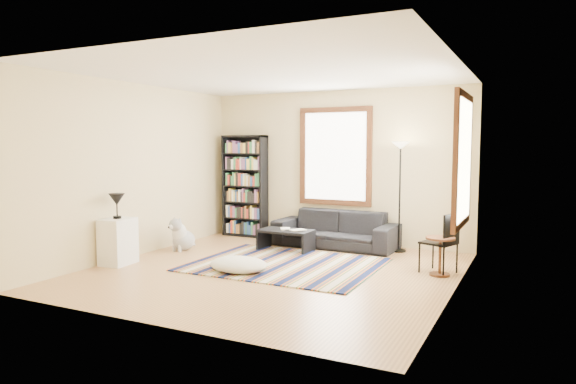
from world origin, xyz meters
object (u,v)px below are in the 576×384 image
at_px(sofa, 335,229).
at_px(folding_chair, 438,243).
at_px(coffee_table, 286,240).
at_px(dog, 184,234).
at_px(bookshelf, 245,186).
at_px(side_table, 440,256).
at_px(white_cabinet, 118,241).
at_px(floor_lamp, 400,197).
at_px(floor_cushion, 239,265).

relative_size(sofa, folding_chair, 2.54).
relative_size(coffee_table, dog, 1.60).
height_order(bookshelf, side_table, bookshelf).
bearing_deg(coffee_table, white_cabinet, -131.82).
bearing_deg(folding_chair, floor_lamp, 146.19).
xyz_separation_m(floor_cushion, side_table, (2.60, 1.06, 0.16)).
bearing_deg(dog, white_cabinet, -93.41).
xyz_separation_m(bookshelf, dog, (-0.22, -1.68, -0.72)).
height_order(bookshelf, floor_lamp, bookshelf).
distance_m(folding_chair, dog, 4.24).
relative_size(side_table, folding_chair, 0.63).
distance_m(sofa, floor_cushion, 2.40).
bearing_deg(side_table, bookshelf, 159.33).
height_order(bookshelf, white_cabinet, bookshelf).
xyz_separation_m(coffee_table, folding_chair, (2.62, -0.44, 0.25)).
xyz_separation_m(floor_cushion, dog, (-1.67, 0.91, 0.17)).
bearing_deg(bookshelf, coffee_table, -34.39).
relative_size(bookshelf, side_table, 3.70).
relative_size(bookshelf, folding_chair, 2.33).
xyz_separation_m(bookshelf, white_cabinet, (-0.45, -2.98, -0.65)).
relative_size(sofa, coffee_table, 2.42).
bearing_deg(sofa, coffee_table, -131.59).
relative_size(bookshelf, floor_cushion, 2.31).
bearing_deg(floor_lamp, coffee_table, -156.38).
bearing_deg(sofa, folding_chair, -26.98).
bearing_deg(bookshelf, dog, -97.59).
distance_m(floor_cushion, dog, 1.91).
relative_size(folding_chair, white_cabinet, 1.23).
relative_size(floor_lamp, side_table, 3.44).
xyz_separation_m(coffee_table, white_cabinet, (-1.83, -2.04, 0.17)).
height_order(bookshelf, dog, bookshelf).
height_order(floor_cushion, folding_chair, folding_chair).
bearing_deg(bookshelf, floor_cushion, -60.84).
height_order(sofa, side_table, sofa).
bearing_deg(floor_cushion, dog, 151.41).
bearing_deg(floor_lamp, side_table, -56.11).
distance_m(bookshelf, floor_lamp, 3.14).
distance_m(white_cabinet, dog, 1.32).
xyz_separation_m(bookshelf, folding_chair, (4.00, -1.38, -0.57)).
distance_m(floor_cushion, side_table, 2.82).
bearing_deg(floor_lamp, white_cabinet, -141.92).
height_order(side_table, white_cabinet, white_cabinet).
relative_size(bookshelf, floor_lamp, 1.08).
height_order(white_cabinet, dog, white_cabinet).
xyz_separation_m(side_table, folding_chair, (-0.05, 0.15, 0.16)).
xyz_separation_m(sofa, white_cabinet, (-2.47, -2.71, 0.03)).
bearing_deg(coffee_table, bookshelf, 145.61).
relative_size(floor_cushion, white_cabinet, 1.24).
bearing_deg(white_cabinet, floor_cushion, 6.51).
xyz_separation_m(floor_lamp, side_table, (0.91, -1.36, -0.66)).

